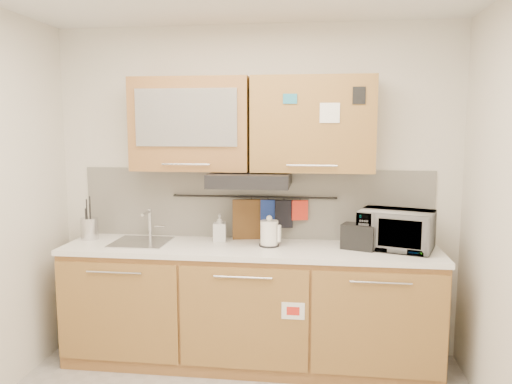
# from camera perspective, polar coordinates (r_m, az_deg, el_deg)

# --- Properties ---
(wall_back) EXTENTS (3.20, 0.00, 3.20)m
(wall_back) POSITION_cam_1_polar(r_m,az_deg,el_deg) (4.00, -0.17, 0.11)
(wall_back) COLOR silver
(wall_back) RESTS_ON ground
(base_cabinet) EXTENTS (2.80, 0.64, 0.88)m
(base_cabinet) POSITION_cam_1_polar(r_m,az_deg,el_deg) (3.93, -0.76, -13.53)
(base_cabinet) COLOR #AB6D3C
(base_cabinet) RESTS_ON floor
(countertop) EXTENTS (2.82, 0.62, 0.04)m
(countertop) POSITION_cam_1_polar(r_m,az_deg,el_deg) (3.78, -0.78, -6.53)
(countertop) COLOR white
(countertop) RESTS_ON base_cabinet
(backsplash) EXTENTS (2.80, 0.02, 0.56)m
(backsplash) POSITION_cam_1_polar(r_m,az_deg,el_deg) (4.01, -0.19, -1.33)
(backsplash) COLOR silver
(backsplash) RESTS_ON countertop
(upper_cabinets) EXTENTS (1.82, 0.37, 0.70)m
(upper_cabinets) POSITION_cam_1_polar(r_m,az_deg,el_deg) (3.80, -0.59, 7.73)
(upper_cabinets) COLOR #AB6D3C
(upper_cabinets) RESTS_ON wall_back
(range_hood) EXTENTS (0.60, 0.46, 0.10)m
(range_hood) POSITION_cam_1_polar(r_m,az_deg,el_deg) (3.74, -0.66, 1.44)
(range_hood) COLOR black
(range_hood) RESTS_ON upper_cabinets
(sink) EXTENTS (0.42, 0.40, 0.26)m
(sink) POSITION_cam_1_polar(r_m,az_deg,el_deg) (3.99, -12.95, -5.59)
(sink) COLOR silver
(sink) RESTS_ON countertop
(utensil_rail) EXTENTS (1.30, 0.02, 0.02)m
(utensil_rail) POSITION_cam_1_polar(r_m,az_deg,el_deg) (3.96, -0.26, -0.56)
(utensil_rail) COLOR black
(utensil_rail) RESTS_ON backsplash
(utensil_crock) EXTENTS (0.17, 0.17, 0.34)m
(utensil_crock) POSITION_cam_1_polar(r_m,az_deg,el_deg) (4.21, -18.48, -3.95)
(utensil_crock) COLOR silver
(utensil_crock) RESTS_ON countertop
(kettle) EXTENTS (0.18, 0.17, 0.23)m
(kettle) POSITION_cam_1_polar(r_m,az_deg,el_deg) (3.76, 1.54, -4.82)
(kettle) COLOR white
(kettle) RESTS_ON countertop
(toaster) EXTENTS (0.28, 0.22, 0.18)m
(toaster) POSITION_cam_1_polar(r_m,az_deg,el_deg) (3.75, 11.68, -5.00)
(toaster) COLOR black
(toaster) RESTS_ON countertop
(microwave) EXTENTS (0.60, 0.50, 0.29)m
(microwave) POSITION_cam_1_polar(r_m,az_deg,el_deg) (3.81, 15.72, -4.17)
(microwave) COLOR #999999
(microwave) RESTS_ON countertop
(soap_bottle) EXTENTS (0.11, 0.11, 0.22)m
(soap_bottle) POSITION_cam_1_polar(r_m,az_deg,el_deg) (3.92, -4.18, -4.09)
(soap_bottle) COLOR #999999
(soap_bottle) RESTS_ON countertop
(cutting_board) EXTENTS (0.30, 0.08, 0.37)m
(cutting_board) POSITION_cam_1_polar(r_m,az_deg,el_deg) (3.98, -0.54, -3.50)
(cutting_board) COLOR brown
(cutting_board) RESTS_ON utensil_rail
(oven_mitt) EXTENTS (0.12, 0.04, 0.19)m
(oven_mitt) POSITION_cam_1_polar(r_m,az_deg,el_deg) (3.95, 1.35, -2.26)
(oven_mitt) COLOR navy
(oven_mitt) RESTS_ON utensil_rail
(dark_pouch) EXTENTS (0.14, 0.06, 0.22)m
(dark_pouch) POSITION_cam_1_polar(r_m,az_deg,el_deg) (3.94, 3.19, -2.52)
(dark_pouch) COLOR black
(dark_pouch) RESTS_ON utensil_rail
(pot_holder) EXTENTS (0.13, 0.05, 0.16)m
(pot_holder) POSITION_cam_1_polar(r_m,az_deg,el_deg) (3.93, 5.04, -2.09)
(pot_holder) COLOR red
(pot_holder) RESTS_ON utensil_rail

